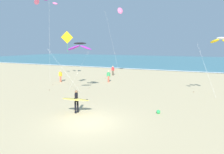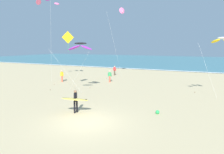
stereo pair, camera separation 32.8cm
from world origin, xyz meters
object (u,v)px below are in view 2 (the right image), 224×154
(kite_arc_ivory_near, at_px, (222,40))
(kite_arc_charcoal_high, at_px, (80,46))
(bystander_yellow_top, at_px, (62,76))
(kite_arc_violet_low, at_px, (48,2))
(surfer_lead, at_px, (75,99))
(beach_ball, at_px, (158,112))
(kite_delta_rose_distant, at_px, (122,11))
(kite_diamond_golden_mid, at_px, (68,39))
(bystander_red_top, at_px, (115,71))
(bystander_green_top, at_px, (110,76))

(kite_arc_ivory_near, relative_size, kite_arc_charcoal_high, 1.08)
(kite_arc_ivory_near, bearing_deg, bystander_yellow_top, 176.29)
(kite_arc_charcoal_high, distance_m, kite_arc_violet_low, 10.17)
(surfer_lead, bearing_deg, beach_ball, 23.84)
(kite_arc_ivory_near, bearing_deg, kite_arc_violet_low, 178.66)
(surfer_lead, xyz_separation_m, kite_delta_rose_distant, (-3.46, 17.20, 9.00))
(kite_delta_rose_distant, bearing_deg, surfer_lead, -78.63)
(kite_arc_charcoal_high, bearing_deg, kite_diamond_golden_mid, 159.77)
(surfer_lead, relative_size, bystander_red_top, 1.23)
(kite_arc_violet_low, xyz_separation_m, beach_ball, (15.94, -6.84, -10.33))
(kite_arc_violet_low, relative_size, bystander_yellow_top, 6.84)
(surfer_lead, height_order, kite_delta_rose_distant, kite_delta_rose_distant)
(bystander_red_top, xyz_separation_m, beach_ball, (10.69, -16.15, -0.67))
(kite_arc_ivory_near, height_order, kite_arc_violet_low, kite_arc_violet_low)
(kite_arc_ivory_near, bearing_deg, kite_diamond_golden_mid, -169.38)
(kite_arc_violet_low, bearing_deg, kite_arc_charcoal_high, -27.68)
(kite_arc_ivory_near, xyz_separation_m, kite_arc_violet_low, (-20.02, 0.47, 5.12))
(bystander_red_top, xyz_separation_m, bystander_green_top, (2.03, -6.10, 0.00))
(kite_diamond_golden_mid, bearing_deg, surfer_lead, -50.34)
(kite_diamond_golden_mid, height_order, bystander_yellow_top, kite_diamond_golden_mid)
(surfer_lead, relative_size, bystander_green_top, 1.23)
(surfer_lead, relative_size, kite_delta_rose_distant, 0.18)
(kite_arc_charcoal_high, distance_m, bystander_green_top, 8.20)
(kite_arc_ivory_near, bearing_deg, kite_delta_rose_distant, 147.00)
(bystander_yellow_top, bearing_deg, kite_arc_charcoal_high, -36.63)
(surfer_lead, bearing_deg, bystander_green_top, 104.53)
(bystander_green_top, bearing_deg, kite_arc_charcoal_high, -88.24)
(bystander_yellow_top, bearing_deg, kite_arc_ivory_near, -3.71)
(kite_arc_ivory_near, height_order, bystander_yellow_top, kite_arc_ivory_near)
(surfer_lead, height_order, kite_diamond_golden_mid, kite_diamond_golden_mid)
(kite_delta_rose_distant, bearing_deg, bystander_yellow_top, -129.10)
(surfer_lead, xyz_separation_m, bystander_red_top, (-5.26, 18.55, -0.23))
(bystander_yellow_top, relative_size, bystander_green_top, 1.00)
(kite_arc_ivory_near, xyz_separation_m, kite_diamond_golden_mid, (-14.53, -2.72, 0.24))
(kite_arc_charcoal_high, bearing_deg, bystander_yellow_top, 143.37)
(kite_diamond_golden_mid, relative_size, kite_delta_rose_distant, 0.61)
(kite_arc_charcoal_high, relative_size, bystander_yellow_top, 3.28)
(kite_diamond_golden_mid, distance_m, kite_arc_charcoal_high, 2.27)
(kite_arc_ivory_near, relative_size, kite_diamond_golden_mid, 0.88)
(kite_delta_rose_distant, bearing_deg, bystander_green_top, -87.26)
(kite_diamond_golden_mid, height_order, beach_ball, kite_diamond_golden_mid)
(bystander_yellow_top, height_order, bystander_green_top, same)
(bystander_red_top, height_order, bystander_green_top, same)
(bystander_green_top, relative_size, beach_ball, 5.68)
(bystander_red_top, distance_m, beach_ball, 19.38)
(bystander_yellow_top, bearing_deg, kite_diamond_golden_mid, -42.57)
(kite_arc_charcoal_high, relative_size, kite_delta_rose_distant, 0.49)
(kite_diamond_golden_mid, bearing_deg, kite_arc_violet_low, 149.82)
(kite_delta_rose_distant, relative_size, bystander_red_top, 6.66)
(kite_arc_ivory_near, relative_size, beach_ball, 20.17)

